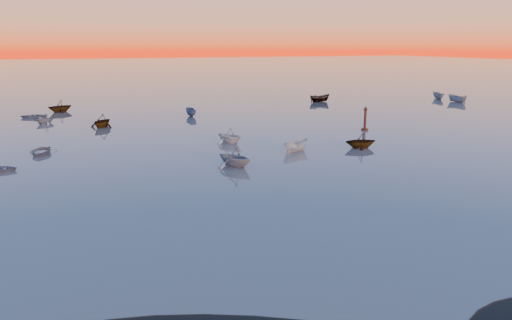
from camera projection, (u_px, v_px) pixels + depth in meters
ground at (139, 96)px, 111.49m from camera, size 600.00×600.00×0.00m
moored_fleet at (192, 129)px, 69.01m from camera, size 124.00×58.00×1.20m
boat_near_center at (296, 151)px, 54.62m from camera, size 2.69×3.92×1.25m
boat_near_right at (230, 143)px, 59.17m from camera, size 4.33×3.38×1.38m
channel_marker at (365, 120)px, 67.48m from camera, size 0.95×0.95×3.38m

